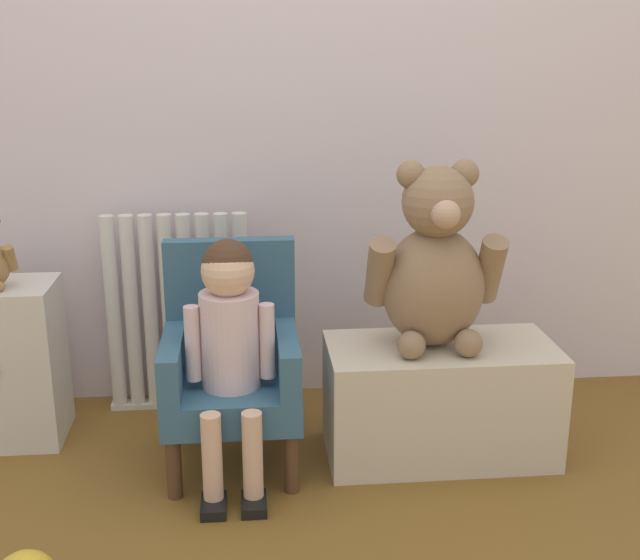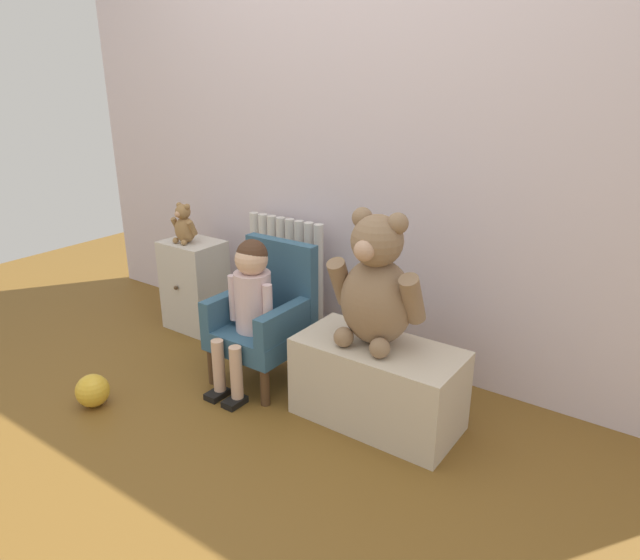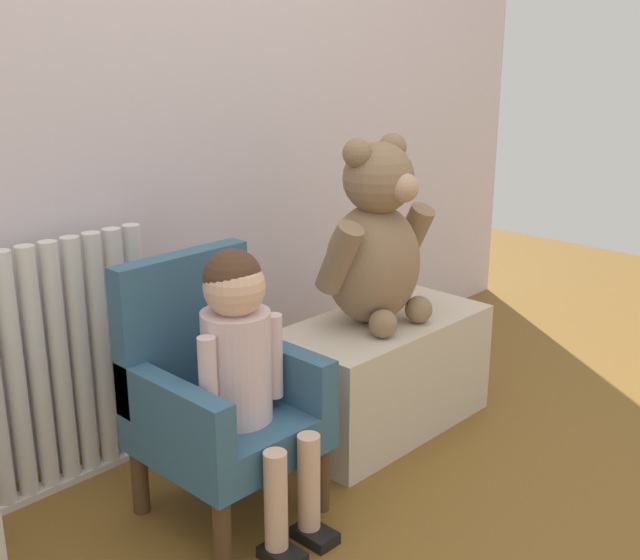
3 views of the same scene
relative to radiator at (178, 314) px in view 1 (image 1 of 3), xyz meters
The scene contains 7 objects.
back_wall 0.93m from the radiator, 19.66° to the left, with size 3.80×0.05×2.40m, color silver.
radiator is the anchor object (origin of this frame).
small_dresser 0.56m from the radiator, 160.42° to the right, with size 0.32×0.28×0.52m.
child_armchair 0.43m from the radiator, 64.34° to the right, with size 0.40×0.40×0.67m.
child_figure 0.54m from the radiator, 69.50° to the right, with size 0.25×0.35×0.71m.
low_bench 0.93m from the radiator, 26.85° to the right, with size 0.69×0.34×0.36m, color beige.
large_teddy_bear 0.92m from the radiator, 26.98° to the right, with size 0.41×0.29×0.56m.
Camera 1 is at (-0.11, -1.65, 1.24)m, focal length 45.00 mm.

